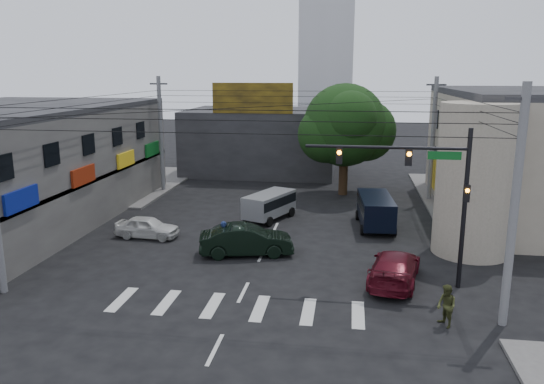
% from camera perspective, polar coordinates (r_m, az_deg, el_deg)
% --- Properties ---
extents(ground, '(160.00, 160.00, 0.00)m').
position_cam_1_polar(ground, '(26.57, -1.80, -8.19)').
color(ground, black).
rests_on(ground, ground).
extents(sidewalk_far_left, '(16.00, 16.00, 0.15)m').
position_cam_1_polar(sidewalk_far_left, '(48.91, -19.08, 0.97)').
color(sidewalk_far_left, '#514F4C').
rests_on(sidewalk_far_left, ground).
extents(sidewalk_far_right, '(16.00, 16.00, 0.15)m').
position_cam_1_polar(sidewalk_far_right, '(45.51, 25.54, -0.44)').
color(sidewalk_far_right, '#514F4C').
rests_on(sidewalk_far_right, ground).
extents(corner_column, '(4.00, 4.00, 8.00)m').
position_cam_1_polar(corner_column, '(29.67, 21.02, 1.23)').
color(corner_column, gray).
rests_on(corner_column, ground).
extents(building_far, '(14.00, 10.00, 6.00)m').
position_cam_1_polar(building_far, '(51.53, -1.08, 5.54)').
color(building_far, '#232326').
rests_on(building_far, ground).
extents(billboard, '(7.00, 0.30, 2.60)m').
position_cam_1_polar(billboard, '(46.34, -2.12, 10.06)').
color(billboard, olive).
rests_on(billboard, building_far).
extents(street_tree, '(6.40, 6.40, 8.70)m').
position_cam_1_polar(street_tree, '(41.61, 7.83, 7.11)').
color(street_tree, black).
rests_on(street_tree, ground).
extents(traffic_gantry, '(7.10, 0.35, 7.20)m').
position_cam_1_polar(traffic_gantry, '(24.10, 16.30, 1.07)').
color(traffic_gantry, black).
rests_on(traffic_gantry, ground).
extents(utility_pole_near_right, '(0.32, 0.32, 9.20)m').
position_cam_1_polar(utility_pole_near_right, '(21.38, 24.61, -1.68)').
color(utility_pole_near_right, '#59595B').
rests_on(utility_pole_near_right, ground).
extents(utility_pole_far_left, '(0.32, 0.32, 9.20)m').
position_cam_1_polar(utility_pole_far_left, '(43.37, -11.86, 6.03)').
color(utility_pole_far_left, '#59595B').
rests_on(utility_pole_far_left, ground).
extents(utility_pole_far_right, '(0.32, 0.32, 9.20)m').
position_cam_1_polar(utility_pole_far_right, '(41.15, 16.90, 5.40)').
color(utility_pole_far_right, '#59595B').
rests_on(utility_pole_far_right, ground).
extents(dark_sedan, '(3.91, 5.69, 1.62)m').
position_cam_1_polar(dark_sedan, '(28.20, -2.78, -5.19)').
color(dark_sedan, black).
rests_on(dark_sedan, ground).
extents(white_compact, '(1.93, 3.90, 1.27)m').
position_cam_1_polar(white_compact, '(31.95, -13.26, -3.69)').
color(white_compact, silver).
rests_on(white_compact, ground).
extents(maroon_sedan, '(3.91, 5.80, 1.47)m').
position_cam_1_polar(maroon_sedan, '(25.25, 13.04, -7.90)').
color(maroon_sedan, '#4B0A16').
rests_on(maroon_sedan, ground).
extents(silver_minivan, '(5.36, 4.70, 1.77)m').
position_cam_1_polar(silver_minivan, '(34.77, -0.28, -1.57)').
color(silver_minivan, gray).
rests_on(silver_minivan, ground).
extents(navy_van, '(5.23, 2.61, 1.98)m').
position_cam_1_polar(navy_van, '(33.61, 11.07, -2.13)').
color(navy_van, black).
rests_on(navy_van, ground).
extents(traffic_officer, '(0.76, 0.58, 1.84)m').
position_cam_1_polar(traffic_officer, '(28.22, -5.18, -4.99)').
color(traffic_officer, '#152149').
rests_on(traffic_officer, ground).
extents(pedestrian_olive, '(1.32, 1.29, 1.66)m').
position_cam_1_polar(pedestrian_olive, '(21.61, 18.25, -11.58)').
color(pedestrian_olive, '#34381A').
rests_on(pedestrian_olive, ground).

